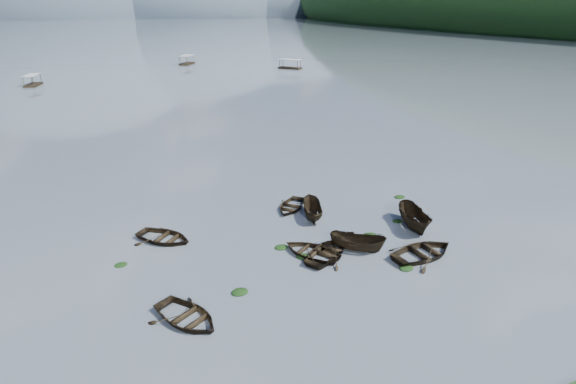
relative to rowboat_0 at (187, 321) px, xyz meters
name	(u,v)px	position (x,y,z in m)	size (l,w,h in m)	color
ground_plane	(358,286)	(10.87, -0.72, 0.00)	(2400.00, 2400.00, 0.00)	#525C66
haze_mtn_b	(64,16)	(-49.13, 899.28, 0.00)	(520.00, 520.00, 340.00)	#475666
haze_mtn_c	(180,15)	(150.87, 899.28, 0.00)	(520.00, 520.00, 260.00)	#475666
haze_mtn_d	(270,15)	(330.87, 899.28, 0.00)	(520.00, 520.00, 220.00)	#475666
rowboat_0	(187,321)	(0.00, 0.00, 0.00)	(3.25, 4.55, 0.94)	black
rowboat_1	(328,255)	(10.84, 3.50, 0.00)	(3.26, 4.57, 0.95)	black
rowboat_2	(357,250)	(13.18, 3.34, 0.00)	(1.57, 4.18, 1.61)	black
rowboat_3	(311,254)	(9.80, 4.09, 0.00)	(3.14, 4.40, 0.91)	black
rowboat_4	(423,256)	(17.22, 0.80, 0.00)	(3.66, 5.12, 1.06)	black
rowboat_5	(414,227)	(19.41, 4.88, 0.00)	(1.84, 4.90, 1.89)	black
rowboat_6	(164,240)	(0.12, 10.28, 0.00)	(3.29, 4.61, 0.95)	black
rowboat_7	(291,208)	(11.50, 12.07, 0.00)	(2.95, 4.14, 0.86)	black
rowboat_8	(312,217)	(12.48, 9.72, 0.00)	(1.53, 4.05, 1.57)	black
weed_clump_0	(240,293)	(3.60, 1.47, 0.00)	(1.08, 0.88, 0.24)	black
weed_clump_1	(303,257)	(9.08, 3.96, 0.00)	(1.01, 0.81, 0.22)	black
weed_clump_2	(406,269)	(15.06, -0.15, 0.00)	(1.03, 0.82, 0.22)	black
weed_clump_3	(397,222)	(18.79, 6.26, 0.00)	(0.87, 0.74, 0.19)	black
weed_clump_4	(370,237)	(15.21, 4.84, 0.00)	(1.27, 1.01, 0.26)	black
weed_clump_5	(121,265)	(-3.21, 7.74, 0.00)	(0.90, 0.73, 0.19)	black
weed_clump_6	(281,248)	(8.10, 5.79, 0.00)	(1.03, 0.86, 0.21)	black
weed_clump_7	(400,197)	(21.98, 10.51, 0.00)	(1.05, 0.84, 0.23)	black
pontoon_left	(34,86)	(-17.32, 95.98, 0.00)	(2.49, 5.97, 2.29)	black
pontoon_centre	(187,64)	(22.48, 123.23, 0.00)	(2.79, 6.69, 2.56)	black
pontoon_right	(290,69)	(48.13, 101.60, 0.00)	(2.74, 6.57, 2.52)	black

